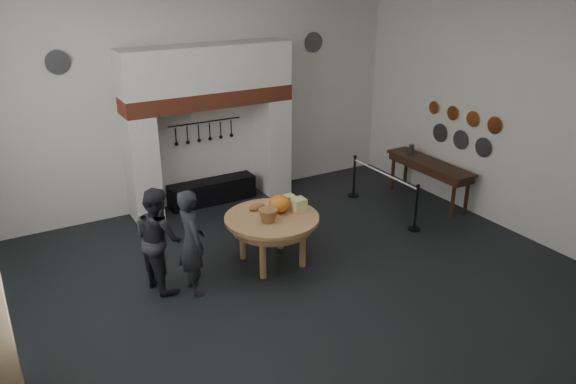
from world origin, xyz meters
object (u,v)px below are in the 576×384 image
iron_range (212,191)px  visitor_far (158,239)px  visitor_near (192,242)px  barrier_post_near (416,209)px  side_table (430,163)px  work_table (272,218)px  barrier_post_far (354,177)px

iron_range → visitor_far: size_ratio=1.12×
visitor_near → barrier_post_near: 4.54m
visitor_far → barrier_post_near: bearing=-107.8°
visitor_far → side_table: visitor_far is taller
work_table → visitor_far: size_ratio=0.95×
barrier_post_near → barrier_post_far: same height
side_table → visitor_far: bearing=-175.3°
iron_range → side_table: (4.10, -2.27, 0.62)m
iron_range → barrier_post_near: (2.87, -3.26, 0.20)m
visitor_far → side_table: (6.15, 0.51, 0.02)m
visitor_near → side_table: bearing=-79.9°
iron_range → visitor_far: visitor_far is taller
side_table → barrier_post_near: 1.63m
barrier_post_far → iron_range: bearing=156.4°
work_table → visitor_far: 1.91m
visitor_far → barrier_post_far: (4.92, 1.52, -0.40)m
barrier_post_near → barrier_post_far: size_ratio=1.00×
work_table → barrier_post_near: bearing=-5.0°
iron_range → work_table: (-0.14, -2.99, 0.59)m
visitor_far → barrier_post_near: (4.92, -0.48, -0.40)m
visitor_far → barrier_post_far: size_ratio=1.88×
visitor_near → visitor_far: size_ratio=1.02×
work_table → visitor_near: size_ratio=0.93×
visitor_near → side_table: 5.82m
barrier_post_far → barrier_post_near: bearing=-90.0°
visitor_near → barrier_post_near: size_ratio=1.92×
barrier_post_near → barrier_post_far: (0.00, 2.00, 0.00)m
visitor_far → iron_range: bearing=-48.6°
visitor_near → barrier_post_far: size_ratio=1.92×
visitor_far → barrier_post_near: size_ratio=1.88×
work_table → visitor_near: 1.51m
visitor_near → visitor_far: visitor_near is taller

